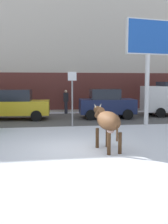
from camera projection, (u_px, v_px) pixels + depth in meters
name	position (u px, v px, depth m)	size (l,w,h in m)	color
ground_plane	(77.00, 150.00, 9.07)	(120.00, 120.00, 0.00)	white
road_strip	(62.00, 119.00, 16.55)	(60.00, 5.60, 0.01)	#514F4C
building_facade	(55.00, 33.00, 22.51)	(44.00, 6.10, 13.00)	beige
cow_brown	(107.00, 121.00, 8.93)	(0.85, 1.94, 1.54)	brown
billboard	(148.00, 44.00, 13.86)	(2.52, 0.58, 5.56)	silver
car_yellow_sedan	(15.00, 105.00, 16.25)	(4.30, 2.17, 1.84)	gold
car_navy_hatchback	(107.00, 104.00, 16.88)	(3.59, 2.09, 1.86)	#19234C
pedestrian_near_billboard	(66.00, 102.00, 19.34)	(0.36, 0.24, 1.73)	#282833
street_sign	(72.00, 95.00, 13.55)	(0.44, 0.08, 2.82)	gray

